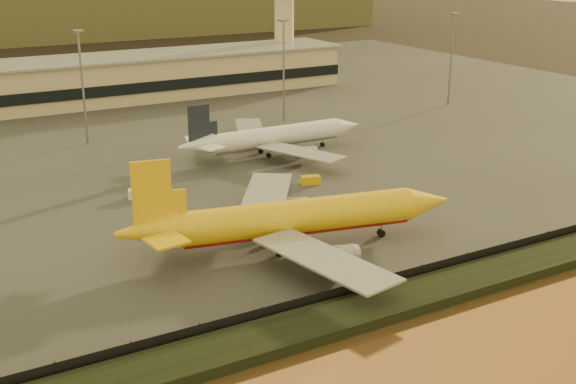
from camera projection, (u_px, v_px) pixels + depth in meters
name	position (u px, v px, depth m)	size (l,w,h in m)	color
ground	(307.00, 262.00, 102.91)	(900.00, 900.00, 0.00)	black
embankment	(378.00, 307.00, 88.71)	(320.00, 7.00, 1.40)	black
tarmac	(112.00, 125.00, 181.01)	(320.00, 220.00, 0.20)	#2D2D2D
perimeter_fence	(360.00, 290.00, 91.80)	(300.00, 0.05, 2.20)	black
terminal_building	(25.00, 87.00, 197.35)	(202.00, 25.00, 12.60)	tan
control_tower	(284.00, 14.00, 236.43)	(11.20, 11.20, 35.50)	tan
apron_light_masts	(196.00, 70.00, 166.55)	(152.20, 12.20, 25.40)	slate
dhl_cargo_jet	(292.00, 219.00, 105.91)	(51.07, 49.24, 15.33)	#DFAA0B
white_narrowbody_jet	(274.00, 137.00, 154.62)	(43.51, 42.65, 12.55)	silver
gse_vehicle_yellow	(310.00, 180.00, 135.75)	(3.63, 1.63, 1.63)	#DFAA0B
gse_vehicle_white	(139.00, 194.00, 128.08)	(3.73, 1.68, 1.68)	silver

